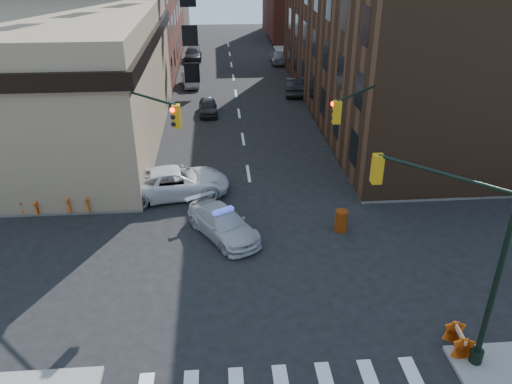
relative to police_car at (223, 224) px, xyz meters
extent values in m
plane|color=black|center=(1.73, -2.81, -0.69)|extent=(140.00, 140.00, 0.00)
cube|color=gray|center=(-21.27, 29.94, -0.62)|extent=(34.00, 54.50, 0.15)
cube|color=gray|center=(24.73, 29.94, -0.62)|extent=(34.00, 54.50, 0.15)
cube|color=#462C1C|center=(14.73, 19.69, 6.31)|extent=(14.00, 34.00, 14.00)
cylinder|color=black|center=(8.53, -9.11, 3.46)|extent=(0.20, 0.20, 8.00)
cylinder|color=black|center=(8.53, -9.11, -0.29)|extent=(0.44, 0.44, 0.50)
cylinder|color=black|center=(6.94, -7.52, 5.96)|extent=(3.27, 3.27, 0.12)
cube|color=#BF8C0C|center=(5.35, -5.93, 5.46)|extent=(0.35, 0.35, 1.05)
sphere|color=#FF0C05|center=(5.50, -5.77, 5.81)|extent=(0.22, 0.22, 0.22)
sphere|color=black|center=(5.50, -5.77, 5.48)|extent=(0.22, 0.22, 0.22)
sphere|color=black|center=(5.50, -5.77, 5.15)|extent=(0.22, 0.22, 0.22)
cylinder|color=black|center=(-5.07, 3.49, 3.46)|extent=(0.20, 0.20, 8.00)
cylinder|color=black|center=(-5.07, 3.49, -0.29)|extent=(0.44, 0.44, 0.50)
cylinder|color=black|center=(-3.48, 1.90, 5.96)|extent=(3.27, 3.27, 0.12)
cube|color=#BF8C0C|center=(-1.89, 0.31, 5.46)|extent=(0.35, 0.35, 1.05)
sphere|color=#FF0C05|center=(-2.05, 0.15, 5.81)|extent=(0.22, 0.22, 0.22)
sphere|color=black|center=(-2.05, 0.15, 5.48)|extent=(0.22, 0.22, 0.22)
sphere|color=black|center=(-2.05, 0.15, 5.15)|extent=(0.22, 0.22, 0.22)
cylinder|color=black|center=(8.53, 3.49, 3.46)|extent=(0.20, 0.20, 8.00)
cylinder|color=black|center=(8.53, 3.49, -0.29)|extent=(0.44, 0.44, 0.50)
cylinder|color=black|center=(6.94, 1.90, 5.96)|extent=(3.27, 3.27, 0.12)
cube|color=#BF8C0C|center=(5.35, 0.31, 5.46)|extent=(0.35, 0.35, 1.05)
sphere|color=#FF0C05|center=(5.19, 0.46, 5.81)|extent=(0.22, 0.22, 0.22)
sphere|color=black|center=(5.19, 0.46, 5.48)|extent=(0.22, 0.22, 0.22)
sphere|color=black|center=(5.19, 0.46, 5.15)|extent=(0.22, 0.22, 0.22)
cylinder|color=black|center=(9.23, 23.19, 0.76)|extent=(0.24, 0.24, 2.60)
sphere|color=#955A15|center=(9.23, 23.19, 2.81)|extent=(3.00, 3.00, 3.00)
cylinder|color=black|center=(9.23, 31.19, 0.76)|extent=(0.24, 0.24, 2.60)
sphere|color=#955A15|center=(9.23, 31.19, 2.81)|extent=(3.00, 3.00, 3.00)
imported|color=#BAB9BE|center=(0.00, 0.00, 0.00)|extent=(4.10, 5.10, 1.39)
imported|color=silver|center=(-2.56, 4.58, 0.14)|extent=(6.38, 3.67, 1.68)
imported|color=black|center=(-0.85, 19.21, -0.05)|extent=(1.64, 3.81, 1.28)
imported|color=#999DA2|center=(-2.67, 28.16, -0.02)|extent=(1.96, 4.23, 1.34)
imported|color=black|center=(-2.74, 39.96, 0.01)|extent=(2.01, 4.88, 1.41)
imported|color=black|center=(7.23, 24.68, 0.07)|extent=(2.13, 4.78, 1.52)
imported|color=gray|center=(7.23, 37.39, 0.05)|extent=(1.81, 4.36, 1.48)
imported|color=black|center=(-7.64, 5.50, 0.28)|extent=(0.70, 0.57, 1.65)
imported|color=black|center=(-8.17, 3.19, 0.45)|extent=(1.01, 0.81, 1.98)
imported|color=black|center=(-10.07, 5.54, 0.40)|extent=(1.20, 0.79, 1.89)
cylinder|color=#F25E0B|center=(5.93, 0.01, -0.13)|extent=(0.81, 0.81, 1.13)
cylinder|color=#EC3E0B|center=(-2.41, 5.70, -0.15)|extent=(0.76, 0.76, 1.08)
camera|label=1|loc=(-0.06, -21.17, 12.58)|focal=35.00mm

